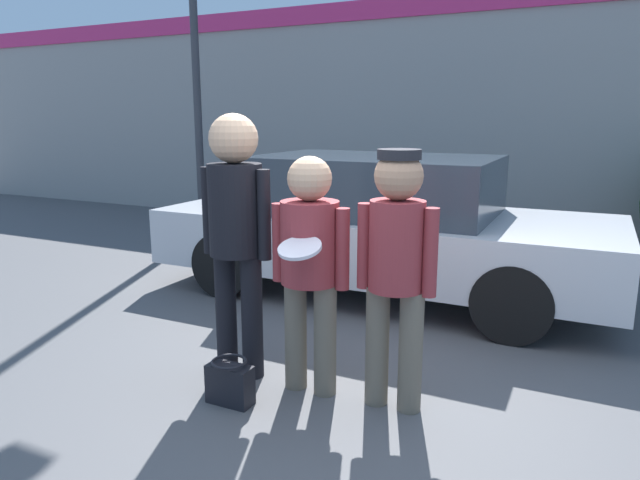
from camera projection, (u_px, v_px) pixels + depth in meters
The scene contains 7 objects.
ground_plane at pixel (342, 404), 3.69m from camera, with size 56.00×56.00×0.00m, color #4C4C4F.
storefront_building at pixel (502, 115), 8.51m from camera, with size 24.00×0.22×3.62m.
person_left at pixel (236, 220), 3.90m from camera, with size 0.54×0.37×1.84m.
person_middle_with_frisbee at pixel (310, 256), 3.68m from camera, with size 0.55×0.59×1.58m.
person_right at pixel (396, 259), 3.46m from camera, with size 0.51×0.34×1.64m.
parked_car_near at pixel (380, 225), 5.91m from camera, with size 4.58×1.87×1.43m.
handbag at pixel (230, 382), 3.67m from camera, with size 0.30×0.23×0.30m.
Camera 1 is at (1.35, -3.10, 1.82)m, focal length 32.00 mm.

